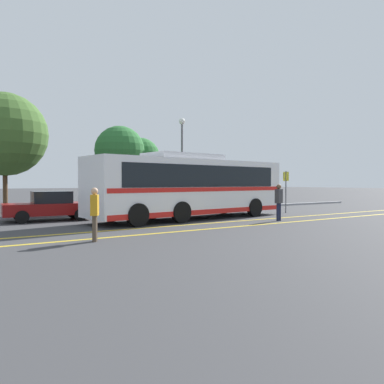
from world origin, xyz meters
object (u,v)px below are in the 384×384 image
object	(u,v)px
tree_2	(140,158)
transit_bus	(192,185)
street_lamp	(182,148)
tree_1	(5,134)
tree_3	(120,151)
pedestrian_0	(95,211)
parked_car_2	(168,201)
parked_car_1	(50,206)
pedestrian_1	(279,200)
bus_stop_sign	(286,187)

from	to	relation	value
tree_2	transit_bus	bearing A→B (deg)	-98.31
street_lamp	tree_2	size ratio (longest dim) A/B	1.24
tree_1	tree_3	bearing A→B (deg)	-27.43
street_lamp	pedestrian_0	bearing A→B (deg)	-132.72
pedestrian_0	tree_2	world-z (taller)	tree_2
pedestrian_0	street_lamp	xyz separation A→B (m)	(9.98, 10.80, 3.34)
street_lamp	tree_1	xyz separation A→B (m)	(-10.81, 3.49, 0.54)
parked_car_2	pedestrian_0	xyz separation A→B (m)	(-7.06, -7.68, 0.21)
transit_bus	tree_1	world-z (taller)	tree_1
parked_car_1	pedestrian_0	world-z (taller)	pedestrian_0
tree_2	tree_3	bearing A→B (deg)	-138.03
pedestrian_1	tree_3	distance (m)	10.99
parked_car_2	tree_1	xyz separation A→B (m)	(-7.89, 6.61, 4.09)
parked_car_2	pedestrian_1	world-z (taller)	pedestrian_1
street_lamp	tree_2	xyz separation A→B (m)	(-2.04, 2.50, -0.65)
street_lamp	tree_3	bearing A→B (deg)	176.98
parked_car_2	tree_2	size ratio (longest dim) A/B	0.86
parked_car_2	tree_3	bearing A→B (deg)	23.44
parked_car_1	bus_stop_sign	xyz separation A→B (m)	(13.22, -3.14, 0.90)
pedestrian_1	bus_stop_sign	world-z (taller)	bus_stop_sign
transit_bus	tree_3	xyz separation A→B (m)	(-1.22, 6.55, 2.17)
transit_bus	street_lamp	distance (m)	7.59
bus_stop_sign	street_lamp	size ratio (longest dim) A/B	0.40
parked_car_1	parked_car_2	xyz separation A→B (m)	(6.73, 0.09, 0.05)
pedestrian_1	tree_2	bearing A→B (deg)	-97.85
tree_2	parked_car_1	bearing A→B (deg)	-143.09
tree_1	tree_2	world-z (taller)	tree_1
transit_bus	tree_2	xyz separation A→B (m)	(1.29, 8.81, 1.95)
tree_2	tree_3	size ratio (longest dim) A/B	0.93
pedestrian_1	tree_3	size ratio (longest dim) A/B	0.33
parked_car_1	tree_3	size ratio (longest dim) A/B	0.79
tree_1	tree_2	distance (m)	8.90
transit_bus	bus_stop_sign	size ratio (longest dim) A/B	4.50
pedestrian_0	tree_3	world-z (taller)	tree_3
pedestrian_1	bus_stop_sign	xyz separation A→B (m)	(3.95, 3.17, 0.60)
tree_1	tree_3	distance (m)	7.11
pedestrian_1	pedestrian_0	bearing A→B (deg)	-8.15
pedestrian_0	parked_car_1	bearing A→B (deg)	-155.94
transit_bus	tree_1	distance (m)	12.72
pedestrian_1	street_lamp	size ratio (longest dim) A/B	0.28
bus_stop_sign	tree_2	size ratio (longest dim) A/B	0.50
street_lamp	tree_1	distance (m)	11.37
parked_car_1	pedestrian_0	size ratio (longest dim) A/B	2.52
tree_3	street_lamp	bearing A→B (deg)	-3.02
parked_car_2	tree_2	xyz separation A→B (m)	(0.87, 5.62, 2.90)
pedestrian_1	tree_3	world-z (taller)	tree_3
parked_car_2	bus_stop_sign	size ratio (longest dim) A/B	1.71
tree_2	bus_stop_sign	bearing A→B (deg)	-57.56
street_lamp	tree_1	size ratio (longest dim) A/B	0.86
pedestrian_1	bus_stop_sign	distance (m)	5.10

